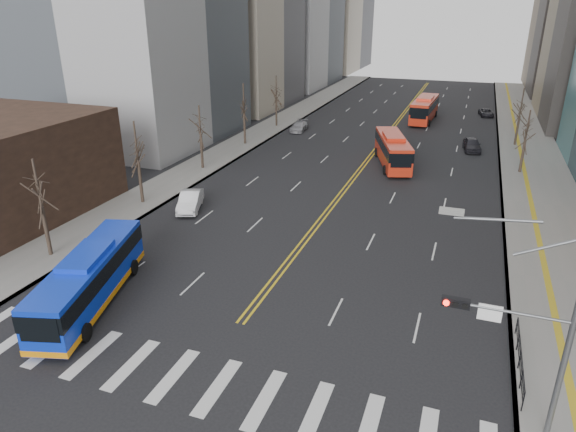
% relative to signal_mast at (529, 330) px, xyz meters
% --- Properties ---
extents(ground, '(220.00, 220.00, 0.00)m').
position_rel_signal_mast_xyz_m(ground, '(-13.77, -2.00, -4.86)').
color(ground, black).
extents(sidewalk_right, '(7.00, 130.00, 0.15)m').
position_rel_signal_mast_xyz_m(sidewalk_right, '(3.73, 43.00, -4.78)').
color(sidewalk_right, gray).
rests_on(sidewalk_right, ground).
extents(sidewalk_left, '(5.00, 130.00, 0.15)m').
position_rel_signal_mast_xyz_m(sidewalk_left, '(-30.27, 43.00, -4.78)').
color(sidewalk_left, gray).
rests_on(sidewalk_left, ground).
extents(crosswalk, '(26.70, 4.00, 0.01)m').
position_rel_signal_mast_xyz_m(crosswalk, '(-13.77, -2.00, -4.85)').
color(crosswalk, silver).
rests_on(crosswalk, ground).
extents(centerline, '(0.55, 100.00, 0.01)m').
position_rel_signal_mast_xyz_m(centerline, '(-13.77, 53.00, -4.85)').
color(centerline, gold).
rests_on(centerline, ground).
extents(signal_mast, '(5.37, 0.37, 9.39)m').
position_rel_signal_mast_xyz_m(signal_mast, '(0.00, 0.00, 0.00)').
color(signal_mast, slate).
rests_on(signal_mast, ground).
extents(pedestrian_railing, '(0.06, 6.06, 1.02)m').
position_rel_signal_mast_xyz_m(pedestrian_railing, '(0.53, 4.00, -4.03)').
color(pedestrian_railing, black).
rests_on(pedestrian_railing, sidewalk_right).
extents(street_trees, '(35.20, 47.20, 7.60)m').
position_rel_signal_mast_xyz_m(street_trees, '(-20.94, 32.55, 0.02)').
color(street_trees, '#2E251C').
rests_on(street_trees, ground).
extents(blue_bus, '(5.39, 11.50, 3.30)m').
position_rel_signal_mast_xyz_m(blue_bus, '(-22.84, 2.00, -3.13)').
color(blue_bus, '#0E31D3').
rests_on(blue_bus, ground).
extents(red_bus_near, '(5.71, 10.99, 3.42)m').
position_rel_signal_mast_xyz_m(red_bus_near, '(-10.88, 36.29, -2.95)').
color(red_bus_near, red).
rests_on(red_bus_near, ground).
extents(red_bus_far, '(3.26, 11.62, 3.64)m').
position_rel_signal_mast_xyz_m(red_bus_far, '(-10.15, 61.03, -2.83)').
color(red_bus_far, red).
rests_on(red_bus_far, ground).
extents(car_white, '(3.11, 4.95, 1.54)m').
position_rel_signal_mast_xyz_m(car_white, '(-25.01, 17.17, -4.09)').
color(car_white, white).
rests_on(car_white, ground).
extents(car_dark_mid, '(2.48, 4.79, 1.56)m').
position_rel_signal_mast_xyz_m(car_dark_mid, '(-2.81, 45.58, -4.08)').
color(car_dark_mid, black).
rests_on(car_dark_mid, ground).
extents(car_silver, '(2.18, 4.62, 1.30)m').
position_rel_signal_mast_xyz_m(car_silver, '(-25.77, 48.43, -4.21)').
color(car_silver, '#98979C').
rests_on(car_silver, ground).
extents(car_dark_far, '(2.60, 4.31, 1.12)m').
position_rel_signal_mast_xyz_m(car_dark_far, '(-1.27, 68.12, -4.30)').
color(car_dark_far, black).
rests_on(car_dark_far, ground).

